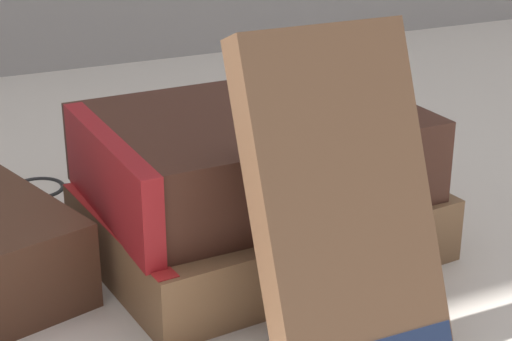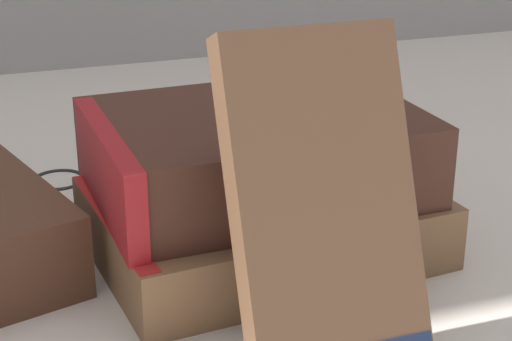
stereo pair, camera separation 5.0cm
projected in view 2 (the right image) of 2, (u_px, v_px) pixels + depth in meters
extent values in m
plane|color=beige|center=(232.00, 256.00, 0.54)|extent=(3.00, 3.00, 0.00)
cube|color=brown|center=(261.00, 221.00, 0.54)|extent=(0.22, 0.17, 0.04)
cube|color=#B22323|center=(114.00, 250.00, 0.51)|extent=(0.03, 0.15, 0.04)
cube|color=#422319|center=(255.00, 152.00, 0.53)|extent=(0.20, 0.15, 0.05)
cube|color=maroon|center=(108.00, 172.00, 0.50)|extent=(0.02, 0.14, 0.05)
cube|color=brown|center=(322.00, 199.00, 0.42)|extent=(0.09, 0.08, 0.16)
cylinder|color=silver|center=(306.00, 117.00, 0.50)|extent=(0.04, 0.04, 0.01)
torus|color=tan|center=(306.00, 117.00, 0.50)|extent=(0.05, 0.05, 0.01)
sphere|color=tan|center=(292.00, 106.00, 0.52)|extent=(0.01, 0.01, 0.01)
torus|color=black|center=(58.00, 178.00, 0.66)|extent=(0.05, 0.05, 0.00)
torus|color=black|center=(123.00, 173.00, 0.67)|extent=(0.05, 0.05, 0.00)
cylinder|color=black|center=(91.00, 176.00, 0.66)|extent=(0.01, 0.01, 0.00)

